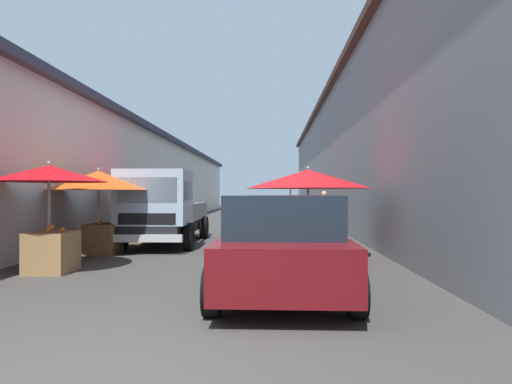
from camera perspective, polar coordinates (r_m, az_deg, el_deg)
ground at (r=16.69m, az=-2.44°, el=-5.27°), size 90.00×90.00×0.00m
building_left_whitewash at (r=20.79m, az=-22.91°, el=1.86°), size 49.80×7.50×4.42m
building_right_concrete at (r=19.87m, az=20.22°, el=4.77°), size 49.80×7.50×6.37m
fruit_stall_near_left at (r=17.83m, az=4.45°, el=0.28°), size 2.14×2.14×2.24m
fruit_stall_far_right at (r=13.79m, az=-13.93°, el=0.71°), size 2.70×2.70×2.16m
fruit_stall_mid_lane at (r=11.25m, az=-19.84°, el=0.29°), size 2.39×2.39×2.11m
fruit_stall_near_right at (r=9.13m, az=-25.41°, el=-0.03°), size 2.17×2.17×2.09m
fruit_stall_far_left at (r=10.09m, az=6.91°, el=0.77°), size 2.87×2.87×2.10m
hatchback_car at (r=6.53m, az=3.46°, el=-6.69°), size 3.92×1.94×1.45m
delivery_truck at (r=12.24m, az=-12.37°, el=-2.24°), size 4.96×2.06×2.08m
vendor_by_crates at (r=17.99m, az=8.91°, el=-2.01°), size 0.56×0.40×1.58m
parked_scooter at (r=13.86m, az=6.10°, el=-4.45°), size 1.65×0.64×1.14m
plastic_stool at (r=17.93m, az=-12.97°, el=-3.87°), size 0.30×0.30×0.43m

